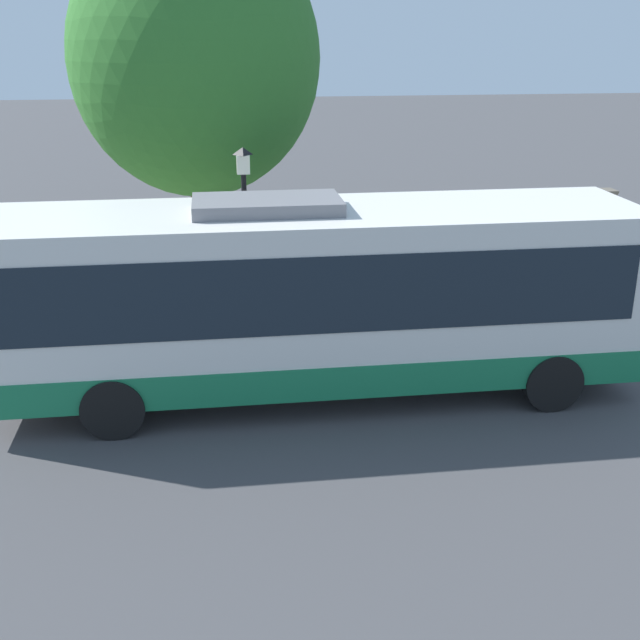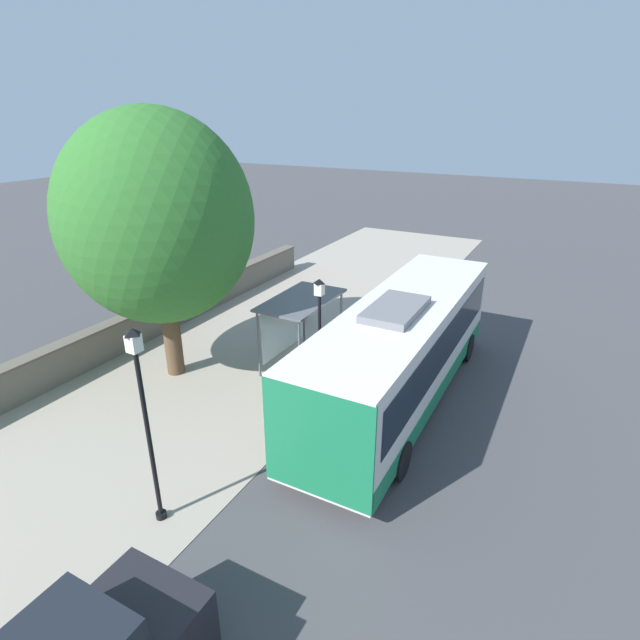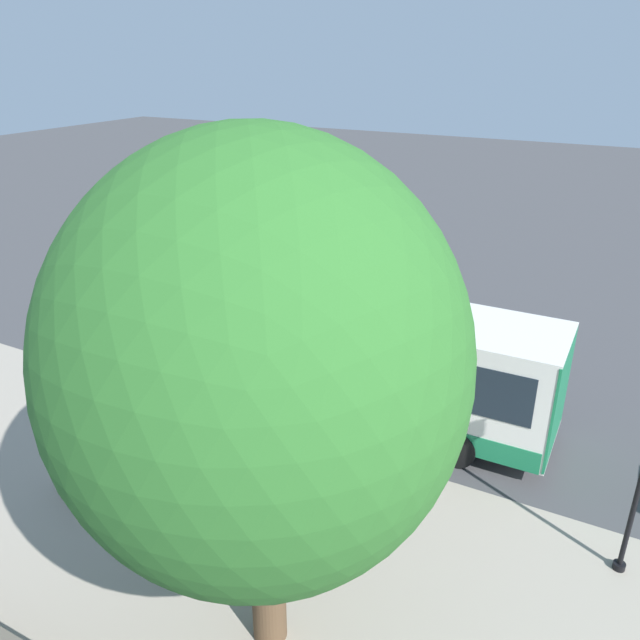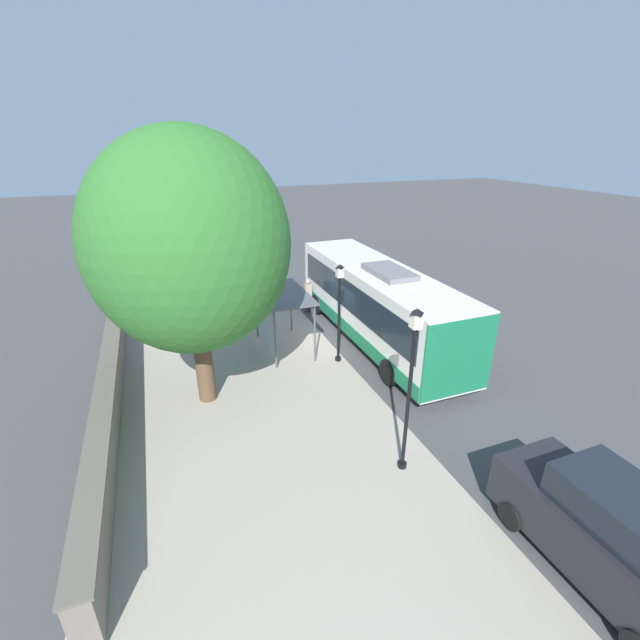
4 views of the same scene
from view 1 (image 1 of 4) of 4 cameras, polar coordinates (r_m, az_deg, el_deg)
ground_plane at (r=16.22m, az=1.55°, el=-1.98°), size 120.00×120.00×0.00m
sidewalk_plaza at (r=20.41m, az=-0.47°, el=2.79°), size 9.00×44.00×0.02m
stone_wall at (r=24.12m, az=-1.71°, el=7.14°), size 0.60×20.00×1.32m
bus at (r=13.67m, az=-0.29°, el=1.83°), size 2.76×10.93×3.50m
bus_shelter at (r=17.61m, az=0.38°, el=7.03°), size 1.89×3.36×2.50m
pedestrian at (r=16.45m, az=13.63°, el=1.60°), size 0.34×0.23×1.75m
bench at (r=20.52m, az=7.85°, el=4.04°), size 0.40×1.55×0.88m
street_lamp_far at (r=15.59m, az=-5.33°, el=6.24°), size 0.28×0.28×4.00m
shade_tree at (r=20.36m, az=-8.86°, el=17.88°), size 5.98×5.98×8.68m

